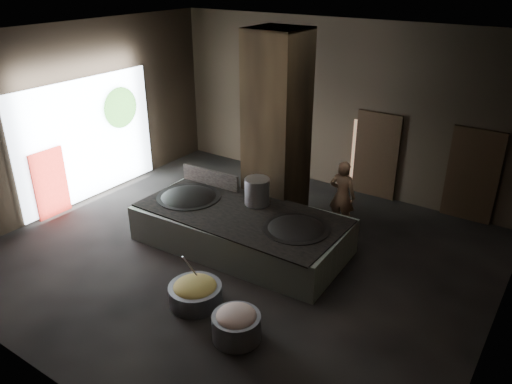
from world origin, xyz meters
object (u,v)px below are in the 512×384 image
Objects in this scene: hearth_platform at (241,230)px; wok_right at (296,232)px; cook at (342,196)px; meat_basin at (236,327)px; stock_pot at (257,191)px; veg_basin at (195,294)px; wok_left at (189,200)px.

wok_right reaches higher than hearth_platform.
cook reaches higher than meat_basin.
cook is at bearing 44.95° from stock_pot.
hearth_platform is 4.64× the size of veg_basin.
cook is (2.91, 2.01, 0.10)m from wok_left.
cook is (1.41, 1.41, -0.28)m from stock_pot.
hearth_platform is 3.41× the size of wok_right.
stock_pot reaches higher than wok_right.
meat_basin is (0.34, -2.53, -0.52)m from wok_right.
cook reaches higher than stock_pot.
wok_left is 1.76× the size of meat_basin.
meat_basin is at bearing -82.27° from wok_right.
stock_pot is at bearing 118.46° from meat_basin.
meat_basin is (0.23, -4.44, -0.62)m from cook.
wok_right is 2.25× the size of stock_pot.
veg_basin is (-0.85, -2.19, -0.57)m from wok_right.
veg_basin is at bearing -46.95° from wok_left.
veg_basin is at bearing 73.55° from cook.
wok_left is 2.42× the size of stock_pot.
hearth_platform is at bearing 103.24° from veg_basin.
veg_basin is (0.50, -2.14, -0.22)m from hearth_platform.
stock_pot is at bearing 82.29° from hearth_platform.
wok_left reaches higher than hearth_platform.
wok_left is at bearing 31.33° from cook.
hearth_platform is 2.21m from veg_basin.
cook reaches higher than hearth_platform.
hearth_platform is at bearing -95.19° from stock_pot.
hearth_platform is 3.01m from meat_basin.
hearth_platform is at bearing -177.88° from wok_right.
hearth_platform is at bearing 1.97° from wok_left.
veg_basin is 1.24m from meat_basin.
wok_right is 1.44m from stock_pot.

